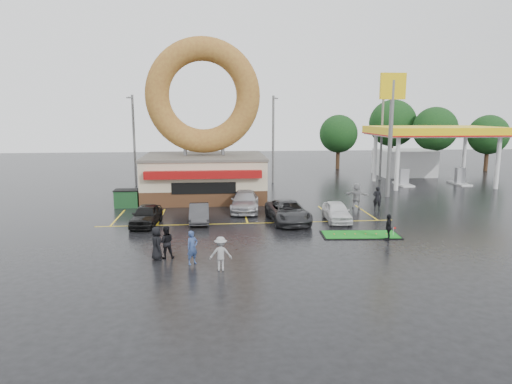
{
  "coord_description": "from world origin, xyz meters",
  "views": [
    {
      "loc": [
        -2.22,
        -26.2,
        7.36
      ],
      "look_at": [
        0.52,
        2.96,
        2.2
      ],
      "focal_mm": 32.0,
      "sensor_mm": 36.0,
      "label": 1
    }
  ],
  "objects": [
    {
      "name": "person_bystander",
      "position": [
        -5.14,
        -3.73,
        0.85
      ],
      "size": [
        0.79,
        0.96,
        1.69
      ],
      "primitive_type": "imported",
      "rotation": [
        0.0,
        0.0,
        1.92
      ],
      "color": "black",
      "rests_on": "ground"
    },
    {
      "name": "ground",
      "position": [
        0.0,
        0.0,
        0.0
      ],
      "size": [
        120.0,
        120.0,
        0.0
      ],
      "primitive_type": "plane",
      "color": "black",
      "rests_on": "ground"
    },
    {
      "name": "person_hoodie",
      "position": [
        -1.95,
        -5.61,
        0.81
      ],
      "size": [
        1.06,
        0.62,
        1.63
      ],
      "primitive_type": "imported",
      "rotation": [
        0.0,
        0.0,
        3.13
      ],
      "color": "gray",
      "rests_on": "ground"
    },
    {
      "name": "streetlight_right",
      "position": [
        16.0,
        21.92,
        4.78
      ],
      "size": [
        0.4,
        2.21,
        9.0
      ],
      "color": "slate",
      "rests_on": "ground"
    },
    {
      "name": "car_silver",
      "position": [
        0.09,
        7.39,
        0.73
      ],
      "size": [
        2.53,
        5.18,
        1.45
      ],
      "primitive_type": "imported",
      "rotation": [
        0.0,
        0.0,
        -0.1
      ],
      "color": "#9D9CA1",
      "rests_on": "ground"
    },
    {
      "name": "tree_far_d",
      "position": [
        14.0,
        32.0,
        4.53
      ],
      "size": [
        4.9,
        4.9,
        7.0
      ],
      "color": "#332114",
      "rests_on": "ground"
    },
    {
      "name": "car_white",
      "position": [
        6.09,
        3.5,
        0.67
      ],
      "size": [
        1.79,
        3.99,
        1.33
      ],
      "primitive_type": "imported",
      "rotation": [
        0.0,
        0.0,
        -0.06
      ],
      "color": "silver",
      "rests_on": "ground"
    },
    {
      "name": "person_walker_far",
      "position": [
        10.16,
        6.84,
        0.89
      ],
      "size": [
        0.76,
        0.64,
        1.78
      ],
      "primitive_type": "imported",
      "rotation": [
        0.0,
        0.0,
        2.76
      ],
      "color": "black",
      "rests_on": "ground"
    },
    {
      "name": "streetlight_left",
      "position": [
        -10.0,
        19.92,
        4.78
      ],
      "size": [
        0.4,
        2.21,
        9.0
      ],
      "color": "slate",
      "rests_on": "ground"
    },
    {
      "name": "person_blue",
      "position": [
        -3.32,
        -4.59,
        0.83
      ],
      "size": [
        0.73,
        0.69,
        1.67
      ],
      "primitive_type": "imported",
      "rotation": [
        0.0,
        0.0,
        0.65
      ],
      "color": "navy",
      "rests_on": "ground"
    },
    {
      "name": "person_walker_near",
      "position": [
        8.74,
        7.47,
        0.99
      ],
      "size": [
        1.92,
        1.21,
        1.98
      ],
      "primitive_type": "imported",
      "rotation": [
        0.0,
        0.0,
        2.77
      ],
      "color": "gray",
      "rests_on": "ground"
    },
    {
      "name": "putting_green",
      "position": [
        6.55,
        -0.25,
        0.04
      ],
      "size": [
        4.78,
        2.33,
        0.58
      ],
      "color": "black",
      "rests_on": "ground"
    },
    {
      "name": "tree_far_c",
      "position": [
        22.0,
        34.0,
        5.84
      ],
      "size": [
        6.3,
        6.3,
        9.0
      ],
      "color": "#332114",
      "rests_on": "ground"
    },
    {
      "name": "person_cameraman",
      "position": [
        7.82,
        -1.4,
        0.77
      ],
      "size": [
        0.63,
        0.97,
        1.53
      ],
      "primitive_type": "imported",
      "rotation": [
        0.0,
        0.0,
        -1.87
      ],
      "color": "black",
      "rests_on": "ground"
    },
    {
      "name": "car_grey",
      "position": [
        2.74,
        3.5,
        0.72
      ],
      "size": [
        2.76,
        5.32,
        1.43
      ],
      "primitive_type": "imported",
      "rotation": [
        0.0,
        0.0,
        0.08
      ],
      "color": "#292A2C",
      "rests_on": "ground"
    },
    {
      "name": "streetlight_mid",
      "position": [
        4.0,
        20.92,
        4.78
      ],
      "size": [
        0.4,
        2.21,
        9.0
      ],
      "color": "slate",
      "rests_on": "ground"
    },
    {
      "name": "tree_far_a",
      "position": [
        26.0,
        30.0,
        5.18
      ],
      "size": [
        5.6,
        5.6,
        8.0
      ],
      "color": "#332114",
      "rests_on": "ground"
    },
    {
      "name": "dumpster",
      "position": [
        -9.02,
        9.64,
        0.65
      ],
      "size": [
        1.8,
        1.2,
        1.3
      ],
      "primitive_type": "cube",
      "rotation": [
        0.0,
        0.0,
        0.0
      ],
      "color": "#1B4823",
      "rests_on": "ground"
    },
    {
      "name": "car_black",
      "position": [
        -6.67,
        3.5,
        0.68
      ],
      "size": [
        1.97,
        4.13,
        1.36
      ],
      "primitive_type": "imported",
      "rotation": [
        0.0,
        0.0,
        -0.09
      ],
      "color": "black",
      "rests_on": "ground"
    },
    {
      "name": "donut_shop",
      "position": [
        -3.0,
        12.97,
        4.46
      ],
      "size": [
        10.2,
        8.7,
        13.5
      ],
      "color": "#472B19",
      "rests_on": "ground"
    },
    {
      "name": "person_blackjkt",
      "position": [
        -4.69,
        -3.54,
        0.84
      ],
      "size": [
        0.9,
        0.75,
        1.68
      ],
      "primitive_type": "imported",
      "rotation": [
        0.0,
        0.0,
        3.3
      ],
      "color": "black",
      "rests_on": "ground"
    },
    {
      "name": "tree_far_b",
      "position": [
        32.0,
        28.0,
        4.53
      ],
      "size": [
        4.9,
        4.9,
        7.0
      ],
      "color": "#332114",
      "rests_on": "ground"
    },
    {
      "name": "shell_sign",
      "position": [
        13.0,
        12.0,
        7.38
      ],
      "size": [
        2.2,
        0.36,
        10.6
      ],
      "color": "slate",
      "rests_on": "ground"
    },
    {
      "name": "gas_station",
      "position": [
        20.0,
        20.94,
        3.7
      ],
      "size": [
        12.3,
        13.65,
        5.9
      ],
      "color": "silver",
      "rests_on": "ground"
    },
    {
      "name": "car_dgrey",
      "position": [
        -3.24,
        4.06,
        0.61
      ],
      "size": [
        1.37,
        3.75,
        1.23
      ],
      "primitive_type": "imported",
      "rotation": [
        0.0,
        0.0,
        0.02
      ],
      "color": "#333235",
      "rests_on": "ground"
    }
  ]
}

